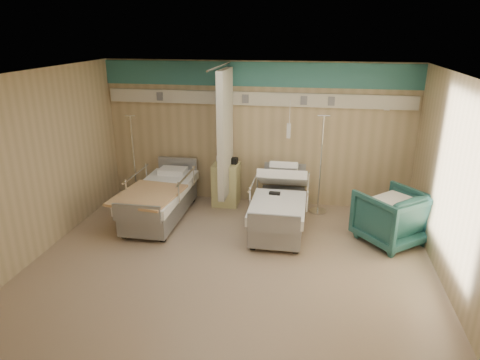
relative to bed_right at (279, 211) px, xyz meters
name	(u,v)px	position (x,y,z in m)	size (l,w,h in m)	color
ground	(232,261)	(-0.60, -1.30, -0.32)	(6.00, 5.00, 0.00)	gray
room_walls	(233,139)	(-0.63, -1.05, 1.55)	(6.04, 5.04, 2.82)	tan
bed_right	(279,211)	(0.00, 0.00, 0.00)	(1.00, 2.16, 0.63)	white
bed_left	(161,203)	(-2.20, 0.00, 0.00)	(1.00, 2.16, 0.63)	white
bedside_cabinet	(226,184)	(-1.15, 0.90, 0.11)	(0.50, 0.48, 0.85)	#D8D187
visitor_armchair	(391,217)	(1.85, -0.21, 0.13)	(0.95, 0.98, 0.89)	#1F4F4D
waffle_blanket	(396,190)	(1.86, -0.22, 0.61)	(0.59, 0.52, 0.07)	silver
iv_stand_right	(319,193)	(0.68, 0.82, 0.07)	(0.34, 0.34, 1.89)	silver
iv_stand_left	(136,184)	(-2.98, 0.72, 0.05)	(0.32, 0.32, 1.79)	silver
call_remote	(275,193)	(-0.09, 0.00, 0.34)	(0.19, 0.09, 0.04)	black
tan_blanket	(148,195)	(-2.24, -0.46, 0.34)	(0.98, 1.23, 0.04)	tan
toiletry_bag	(232,161)	(-1.04, 0.95, 0.59)	(0.21, 0.14, 0.12)	black
white_cup	(218,159)	(-1.33, 1.03, 0.60)	(0.08, 0.08, 0.12)	white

